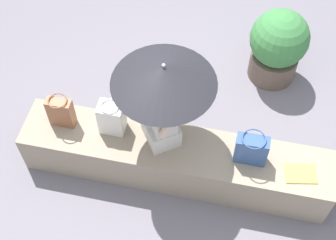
{
  "coord_description": "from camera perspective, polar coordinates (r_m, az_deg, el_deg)",
  "views": [
    {
      "loc": [
        -0.42,
        2.31,
        4.24
      ],
      "look_at": [
        0.07,
        -0.04,
        0.84
      ],
      "focal_mm": 50.72,
      "sensor_mm": 36.0,
      "label": 1
    }
  ],
  "objects": [
    {
      "name": "stone_bench",
      "position": [
        4.64,
        0.8,
        -4.79
      ],
      "size": [
        2.96,
        0.54,
        0.49
      ],
      "primitive_type": "cube",
      "color": "gray",
      "rests_on": "ground"
    },
    {
      "name": "ground_plane",
      "position": [
        4.85,
        0.77,
        -6.25
      ],
      "size": [
        14.0,
        14.0,
        0.0
      ],
      "primitive_type": "plane",
      "color": "slate"
    },
    {
      "name": "handbag_black",
      "position": [
        4.28,
        9.99,
        -3.48
      ],
      "size": [
        0.29,
        0.21,
        0.34
      ],
      "color": "#335184",
      "rests_on": "stone_bench"
    },
    {
      "name": "person_seated",
      "position": [
        4.17,
        -0.89,
        0.91
      ],
      "size": [
        0.43,
        0.5,
        0.9
      ],
      "color": "beige",
      "rests_on": "stone_bench"
    },
    {
      "name": "tote_bag_canvas",
      "position": [
        4.43,
        -6.78,
        0.3
      ],
      "size": [
        0.23,
        0.18,
        0.36
      ],
      "color": "silver",
      "rests_on": "stone_bench"
    },
    {
      "name": "magazine",
      "position": [
        4.44,
        15.65,
        -6.21
      ],
      "size": [
        0.31,
        0.25,
        0.01
      ],
      "primitive_type": "cube",
      "rotation": [
        0.0,
        0.0,
        0.19
      ],
      "color": "#EAE04C",
      "rests_on": "stone_bench"
    },
    {
      "name": "shoulder_bag_spare",
      "position": [
        4.55,
        -12.76,
        0.95
      ],
      "size": [
        0.24,
        0.18,
        0.35
      ],
      "color": "brown",
      "rests_on": "stone_bench"
    },
    {
      "name": "parasol",
      "position": [
        3.83,
        -0.52,
        5.44
      ],
      "size": [
        0.89,
        0.89,
        0.98
      ],
      "color": "#B7B7BC",
      "rests_on": "stone_bench"
    },
    {
      "name": "planter_near",
      "position": [
        5.4,
        13.05,
        8.73
      ],
      "size": [
        0.64,
        0.64,
        0.9
      ],
      "color": "brown",
      "rests_on": "ground"
    }
  ]
}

